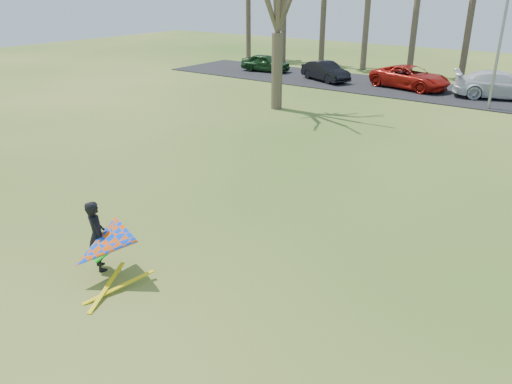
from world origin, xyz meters
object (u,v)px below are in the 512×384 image
Objects in this scene: car_2 at (410,77)px; car_3 at (502,85)px; car_0 at (266,63)px; car_1 at (325,71)px; kite_flyer at (100,246)px; streetlight at (506,28)px.

car_3 is (5.73, 0.25, 0.07)m from car_2.
car_0 is 0.74× the size of car_2.
kite_flyer is at bearing -138.70° from car_1.
car_1 is at bearing 107.64° from kite_flyer.
car_2 reaches higher than car_0.
kite_flyer reaches higher than car_0.
car_3 is at bearing 94.63° from streetlight.
car_0 is 12.08m from car_2.
kite_flyer is at bearing 153.86° from car_3.
car_3 is at bearing 83.26° from kite_flyer.
car_0 is 0.71× the size of car_3.
car_3 is 2.37× the size of kite_flyer.
car_2 reaches higher than car_1.
streetlight is 1.41× the size of car_3.
car_2 is at bearing -58.62° from car_1.
streetlight reaches higher than car_1.
car_2 is at bearing 73.07° from car_3.
car_2 is at bearing -98.55° from car_0.
car_3 is 28.01m from kite_flyer.
streetlight is 1.99× the size of car_0.
kite_flyer is (-3.29, -27.82, -0.02)m from car_3.
car_1 is 0.78× the size of car_2.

